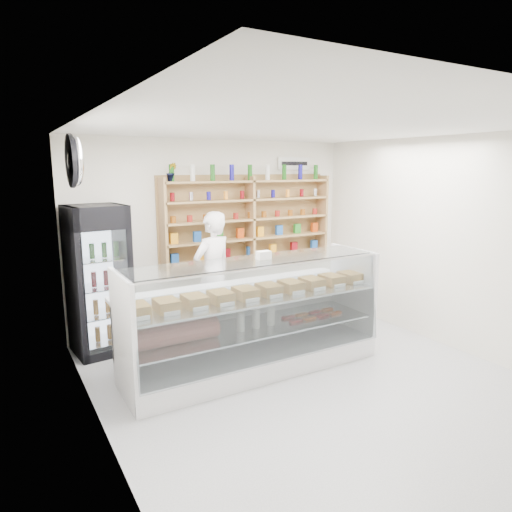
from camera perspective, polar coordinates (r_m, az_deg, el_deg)
room at (r=4.92m, az=7.60°, el=-0.65°), size 5.00×5.00×5.00m
display_counter at (r=5.53m, az=-0.36°, el=-10.38°), size 3.10×0.92×1.35m
shop_worker at (r=6.49m, az=-5.43°, el=-2.32°), size 0.75×0.60×1.79m
drinks_cooler at (r=6.20m, az=-19.04°, el=-2.83°), size 0.76×0.74×1.93m
wall_shelving at (r=7.09m, az=-0.74°, el=4.60°), size 2.84×0.28×1.33m
potted_plant at (r=6.53m, az=-10.52°, el=10.28°), size 0.16×0.14×0.26m
security_mirror at (r=5.06m, az=-21.58°, el=10.99°), size 0.15×0.50×0.50m
wall_sign at (r=7.64m, az=4.77°, el=11.45°), size 0.62×0.03×0.20m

